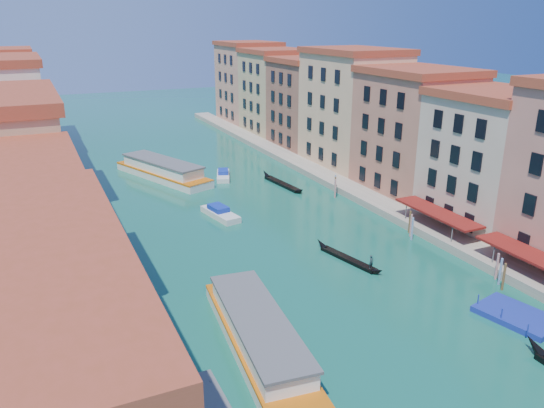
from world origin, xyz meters
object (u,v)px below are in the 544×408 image
Objects in this scene: vaporetto_near at (258,334)px; blue_dock at (517,316)px; gondola_fore at (348,258)px; vaporetto_far at (163,170)px.

vaporetto_near is 2.70× the size of blue_dock.
blue_dock is (22.91, -5.46, -1.04)m from vaporetto_near.
vaporetto_far is at bearing 91.98° from gondola_fore.
blue_dock is at bearing -93.96° from vaporetto_far.
gondola_fore is at bearing 100.45° from blue_dock.
vaporetto_far is at bearing 90.65° from vaporetto_near.
vaporetto_far is 2.07× the size of gondola_fore.
gondola_fore is 1.40× the size of blue_dock.
gondola_fore is (10.88, -41.10, -1.07)m from vaporetto_far.
gondola_fore is at bearing 41.37° from vaporetto_near.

